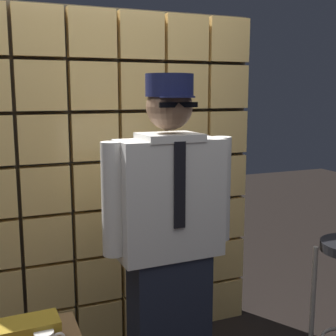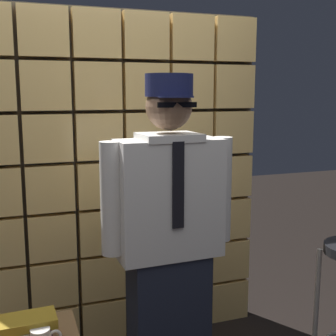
{
  "view_description": "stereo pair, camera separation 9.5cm",
  "coord_description": "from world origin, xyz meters",
  "views": [
    {
      "loc": [
        -0.6,
        -1.5,
        1.61
      ],
      "look_at": [
        0.21,
        0.5,
        1.25
      ],
      "focal_mm": 47.76,
      "sensor_mm": 36.0,
      "label": 1
    },
    {
      "loc": [
        -0.51,
        -1.53,
        1.61
      ],
      "look_at": [
        0.21,
        0.5,
        1.25
      ],
      "focal_mm": 47.76,
      "sensor_mm": 36.0,
      "label": 2
    }
  ],
  "objects": [
    {
      "name": "glass_block_wall",
      "position": [
        0.0,
        1.18,
        1.05
      ],
      "size": [
        2.13,
        0.1,
        2.13
      ],
      "color": "#F2C672",
      "rests_on": "ground"
    },
    {
      "name": "standing_person",
      "position": [
        0.2,
        0.46,
        0.89
      ],
      "size": [
        0.68,
        0.29,
        1.7
      ],
      "rotation": [
        0.0,
        0.0,
        0.03
      ],
      "color": "#1E2333",
      "rests_on": "ground"
    },
    {
      "name": "book_stack",
      "position": [
        -0.49,
        0.32,
        0.63
      ],
      "size": [
        0.24,
        0.2,
        0.11
      ],
      "color": "#591E66",
      "rests_on": "side_table"
    }
  ]
}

